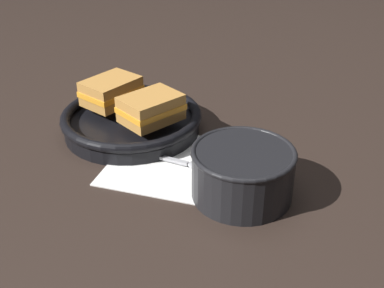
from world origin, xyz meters
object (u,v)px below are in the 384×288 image
(spoon, at_px, (190,164))
(sandwich_near_left, at_px, (151,108))
(soup_bowl, at_px, (243,170))
(skillet, at_px, (132,121))
(sandwich_near_right, at_px, (111,91))

(spoon, xyz_separation_m, sandwich_near_left, (-0.09, 0.07, 0.06))
(soup_bowl, distance_m, skillet, 0.27)
(skillet, height_order, sandwich_near_left, sandwich_near_left)
(soup_bowl, xyz_separation_m, skillet, (-0.23, 0.14, -0.02))
(soup_bowl, bearing_deg, skillet, 149.15)
(skillet, bearing_deg, sandwich_near_left, -26.33)
(soup_bowl, relative_size, spoon, 1.03)
(spoon, height_order, skillet, skillet)
(sandwich_near_left, bearing_deg, spoon, -37.03)
(skillet, height_order, sandwich_near_right, sandwich_near_right)
(sandwich_near_left, bearing_deg, soup_bowl, -31.97)
(soup_bowl, bearing_deg, spoon, 153.38)
(spoon, bearing_deg, skillet, 154.30)
(soup_bowl, distance_m, sandwich_near_left, 0.22)
(spoon, bearing_deg, sandwich_near_left, 150.83)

